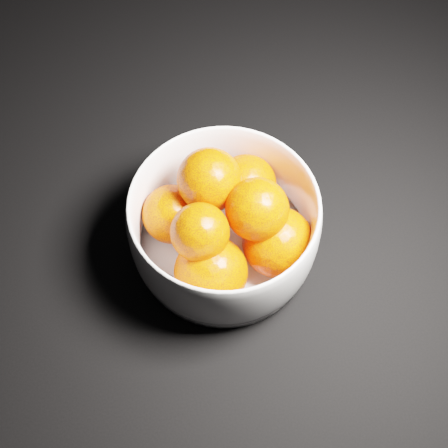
{
  "coord_description": "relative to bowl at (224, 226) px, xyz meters",
  "views": [
    {
      "loc": [
        0.15,
        -0.56,
        0.59
      ],
      "look_at": [
        0.18,
        -0.25,
        0.05
      ],
      "focal_mm": 50.0,
      "sensor_mm": 36.0,
      "label": 1
    }
  ],
  "objects": [
    {
      "name": "ground",
      "position": [
        -0.18,
        0.25,
        -0.05
      ],
      "size": [
        3.0,
        3.0,
        0.0
      ],
      "primitive_type": "cube",
      "color": "black",
      "rests_on": "ground"
    },
    {
      "name": "orange_pile",
      "position": [
        0.0,
        -0.0,
        0.01
      ],
      "size": [
        0.17,
        0.17,
        0.11
      ],
      "color": "#F44303",
      "rests_on": "bowl"
    },
    {
      "name": "bowl",
      "position": [
        0.0,
        0.0,
        0.0
      ],
      "size": [
        0.19,
        0.19,
        0.09
      ],
      "rotation": [
        0.0,
        0.0,
        -0.38
      ],
      "color": "silver",
      "rests_on": "ground"
    }
  ]
}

